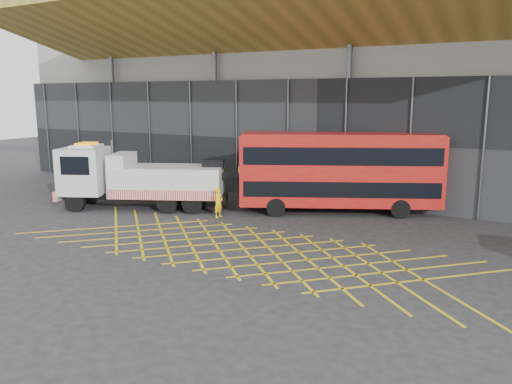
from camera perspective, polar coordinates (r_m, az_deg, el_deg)
The scene contains 6 objects.
ground_plane at distance 24.83m, azimuth -7.79°, elevation -5.37°, with size 120.00×120.00×0.00m, color #252527.
road_markings at distance 23.11m, azimuth -1.39°, elevation -6.50°, with size 23.16×7.16×0.01m.
construction_building at distance 39.45m, azimuth 11.00°, elevation 13.74°, with size 55.00×23.97×18.00m.
recovery_truck at distance 31.76m, azimuth -13.54°, elevation 1.56°, with size 11.47×6.77×4.15m.
bus_towed at distance 29.99m, azimuth 9.49°, elevation 2.60°, with size 11.71×7.56×4.78m.
worker at distance 28.88m, azimuth -4.30°, elevation -1.21°, with size 0.63×0.41×1.73m, color yellow.
Camera 1 is at (14.46, -18.95, 6.95)m, focal length 35.00 mm.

